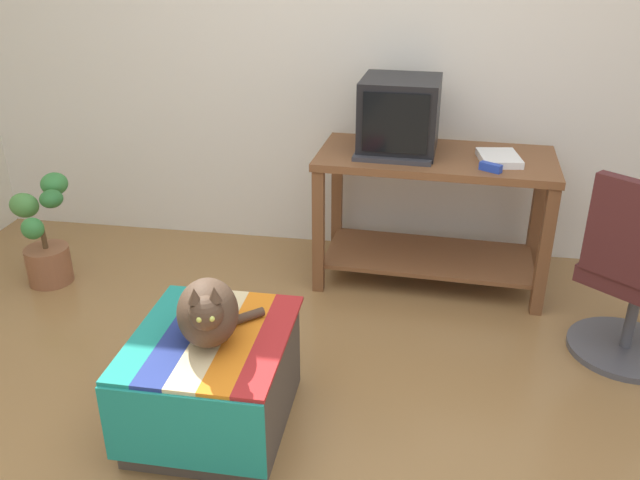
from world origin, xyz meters
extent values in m
plane|color=olive|center=(0.00, 0.00, 0.00)|extent=(14.00, 14.00, 0.00)
cube|color=silver|center=(0.00, 2.05, 1.30)|extent=(8.00, 0.10, 2.60)
cube|color=brown|center=(-0.14, 1.37, 0.35)|extent=(0.06, 0.06, 0.69)
cube|color=brown|center=(1.01, 1.31, 0.35)|extent=(0.06, 0.06, 0.69)
cube|color=brown|center=(1.04, 1.83, 0.35)|extent=(0.06, 0.06, 0.69)
cube|color=brown|center=(-0.12, 1.89, 0.35)|extent=(0.06, 0.06, 0.69)
cube|color=brown|center=(0.45, 1.60, 0.14)|extent=(1.16, 0.56, 0.02)
cube|color=brown|center=(0.45, 1.60, 0.71)|extent=(1.26, 0.66, 0.04)
cube|color=black|center=(0.24, 1.65, 0.74)|extent=(0.29, 0.29, 0.02)
cube|color=black|center=(0.24, 1.65, 0.93)|extent=(0.42, 0.42, 0.38)
cube|color=black|center=(0.23, 1.44, 0.94)|extent=(0.33, 0.03, 0.30)
cube|color=#333338|center=(0.23, 1.48, 0.75)|extent=(0.41, 0.17, 0.02)
cube|color=white|center=(0.76, 1.54, 0.75)|extent=(0.23, 0.28, 0.04)
cube|color=#4C4238|center=(-0.36, 0.24, 0.20)|extent=(0.56, 0.63, 0.40)
cube|color=#1E897A|center=(-0.36, -0.11, 0.24)|extent=(0.59, 0.01, 0.32)
cube|color=#1E897A|center=(-0.60, 0.24, 0.40)|extent=(0.12, 0.69, 0.02)
cube|color=navy|center=(-0.48, 0.24, 0.40)|extent=(0.12, 0.69, 0.02)
cube|color=beige|center=(-0.36, 0.24, 0.40)|extent=(0.12, 0.69, 0.02)
cube|color=orange|center=(-0.25, 0.24, 0.40)|extent=(0.12, 0.69, 0.02)
cube|color=#AD2323|center=(-0.13, 0.24, 0.40)|extent=(0.12, 0.69, 0.02)
ellipsoid|color=#473323|center=(-0.36, 0.21, 0.53)|extent=(0.31, 0.36, 0.24)
sphere|color=#473323|center=(-0.32, 0.10, 0.60)|extent=(0.12, 0.12, 0.12)
cylinder|color=#473323|center=(-0.29, 0.32, 0.43)|extent=(0.21, 0.19, 0.04)
cone|color=#473323|center=(-0.35, 0.09, 0.67)|extent=(0.05, 0.05, 0.06)
cone|color=#473323|center=(-0.29, 0.11, 0.67)|extent=(0.05, 0.05, 0.06)
sphere|color=#C6D151|center=(-0.33, 0.04, 0.61)|extent=(0.02, 0.02, 0.02)
sphere|color=#C6D151|center=(-0.28, 0.05, 0.61)|extent=(0.02, 0.02, 0.02)
cylinder|color=brown|center=(-1.65, 1.21, 0.10)|extent=(0.24, 0.24, 0.21)
cylinder|color=brown|center=(-1.65, 1.21, 0.28)|extent=(0.03, 0.03, 0.14)
ellipsoid|color=#2D7033|center=(-1.55, 1.21, 0.51)|extent=(0.12, 0.13, 0.10)
ellipsoid|color=#38843D|center=(-1.61, 1.35, 0.54)|extent=(0.14, 0.15, 0.12)
ellipsoid|color=#4C8E42|center=(-1.74, 1.24, 0.45)|extent=(0.16, 0.12, 0.14)
ellipsoid|color=#38843D|center=(-1.63, 1.11, 0.37)|extent=(0.12, 0.11, 0.12)
cylinder|color=#4C4C51|center=(1.38, 1.02, 0.01)|extent=(0.52, 0.52, 0.03)
cylinder|color=#4C4C51|center=(1.38, 1.02, 0.20)|extent=(0.05, 0.05, 0.34)
cube|color=#471E1E|center=(1.26, 0.88, 0.67)|extent=(0.33, 0.29, 0.44)
cube|color=#2342B7|center=(0.71, 1.38, 0.75)|extent=(0.11, 0.09, 0.04)
camera|label=1|loc=(0.40, -1.78, 1.80)|focal=37.13mm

